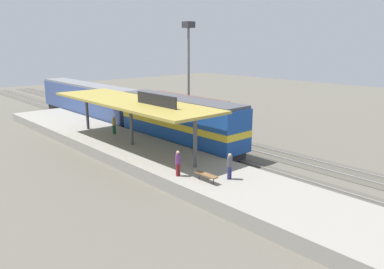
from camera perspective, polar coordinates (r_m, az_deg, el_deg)
ground_plane at (r=36.49m, az=-0.38°, el=-1.05°), size 120.00×120.00×0.00m
track_near at (r=35.23m, az=-2.81°, el=-1.56°), size 3.20×110.00×0.16m
track_far at (r=38.20m, az=2.54°, el=-0.32°), size 3.20×110.00×0.16m
platform at (r=32.52m, az=-9.10°, el=-2.27°), size 6.00×44.00×0.90m
station_canopy at (r=31.56m, az=-9.29°, el=4.83°), size 5.20×18.00×4.70m
platform_bench at (r=23.51m, az=2.17°, el=-6.18°), size 0.44×1.70×0.50m
locomotive at (r=33.99m, az=-1.89°, el=2.01°), size 2.93×14.43×4.44m
passenger_carriage_single at (r=48.95m, az=-15.68°, el=5.05°), size 2.90×20.00×4.24m
freight_car at (r=40.87m, az=-1.65°, el=3.41°), size 2.80×12.00×3.54m
light_mast at (r=44.10m, az=-0.53°, el=12.58°), size 1.10×1.10×11.70m
person_waiting at (r=36.24m, az=-11.82°, el=1.57°), size 0.34×0.34×1.71m
person_walking at (r=23.87m, az=5.76°, el=-4.62°), size 0.34×0.34×1.71m
person_boarding at (r=24.32m, az=-2.15°, el=-4.20°), size 0.34×0.34×1.71m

